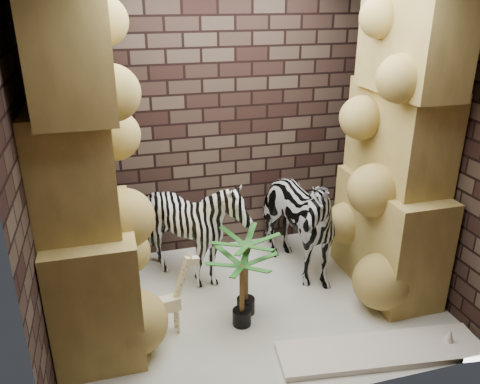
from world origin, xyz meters
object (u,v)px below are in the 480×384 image
object	(u,v)px
palm_back	(242,291)
surfboard	(381,351)
zebra_right	(291,210)
palm_front	(246,275)
zebra_left	(195,234)
giraffe_toy	(164,297)

from	to	relation	value
palm_back	surfboard	bearing A→B (deg)	-33.99
zebra_right	palm_back	xyz separation A→B (m)	(-0.73, -0.73, -0.37)
palm_back	palm_front	bearing A→B (deg)	62.16
palm_front	palm_back	world-z (taller)	palm_front
zebra_left	palm_front	bearing A→B (deg)	-58.24
palm_back	zebra_right	bearing A→B (deg)	45.08
zebra_right	zebra_left	bearing A→B (deg)	161.94
zebra_right	surfboard	distance (m)	1.60
zebra_left	giraffe_toy	distance (m)	0.89
palm_front	surfboard	size ratio (longest dim) A/B	0.47
zebra_right	giraffe_toy	size ratio (longest dim) A/B	1.88
zebra_left	palm_front	xyz separation A→B (m)	(0.34, -0.66, -0.13)
giraffe_toy	surfboard	world-z (taller)	giraffe_toy
zebra_right	surfboard	world-z (taller)	zebra_right
palm_back	giraffe_toy	bearing A→B (deg)	175.75
zebra_right	palm_front	size ratio (longest dim) A/B	1.77
zebra_left	palm_back	distance (m)	0.88
giraffe_toy	palm_front	world-z (taller)	palm_front
zebra_right	giraffe_toy	bearing A→B (deg)	-167.22
palm_front	palm_back	xyz separation A→B (m)	(-0.08, -0.16, -0.05)
palm_front	palm_back	distance (m)	0.19
giraffe_toy	palm_front	distance (m)	0.77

